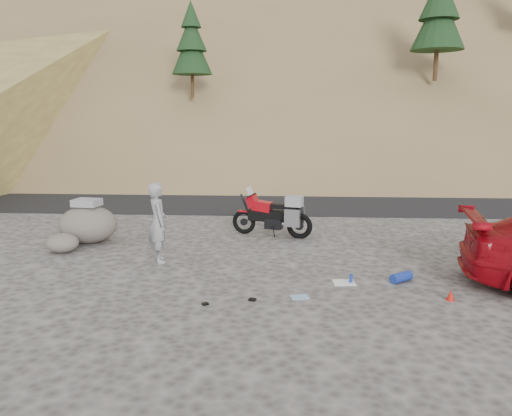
{
  "coord_description": "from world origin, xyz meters",
  "views": [
    {
      "loc": [
        0.66,
        -11.04,
        3.43
      ],
      "look_at": [
        -0.12,
        1.74,
        1.0
      ],
      "focal_mm": 35.0,
      "sensor_mm": 36.0,
      "label": 1
    }
  ],
  "objects": [
    {
      "name": "man",
      "position": [
        -2.3,
        0.12,
        0.0
      ],
      "size": [
        0.68,
        0.8,
        1.87
      ],
      "primitive_type": "imported",
      "rotation": [
        0.0,
        0.0,
        1.98
      ],
      "color": "gray",
      "rests_on": "ground"
    },
    {
      "name": "road",
      "position": [
        0.0,
        9.0,
        0.0
      ],
      "size": [
        120.0,
        7.0,
        0.05
      ],
      "primitive_type": "cube",
      "color": "black",
      "rests_on": "ground"
    },
    {
      "name": "gear_funnel",
      "position": [
        3.75,
        -2.02,
        0.1
      ],
      "size": [
        0.18,
        0.18,
        0.2
      ],
      "primitive_type": "cone",
      "rotation": [
        0.0,
        0.0,
        -0.21
      ],
      "color": "red",
      "rests_on": "ground"
    },
    {
      "name": "hillside",
      "position": [
        -0.05,
        40.88,
        11.08
      ],
      "size": [
        120.0,
        73.0,
        46.72
      ],
      "color": "brown",
      "rests_on": "ground"
    },
    {
      "name": "gear_blue_cloth",
      "position": [
        0.94,
        -2.03,
        0.01
      ],
      "size": [
        0.39,
        0.32,
        0.01
      ],
      "primitive_type": "cube",
      "rotation": [
        0.0,
        0.0,
        0.25
      ],
      "color": "#81A9C8",
      "rests_on": "ground"
    },
    {
      "name": "gear_glove_b",
      "position": [
        -0.79,
        -2.51,
        0.02
      ],
      "size": [
        0.14,
        0.13,
        0.04
      ],
      "primitive_type": "cube",
      "rotation": [
        0.0,
        0.0,
        0.69
      ],
      "color": "black",
      "rests_on": "ground"
    },
    {
      "name": "small_rock",
      "position": [
        -4.92,
        0.75,
        0.24
      ],
      "size": [
        0.92,
        0.85,
        0.48
      ],
      "rotation": [
        0.0,
        0.0,
        0.18
      ],
      "color": "#514C45",
      "rests_on": "ground"
    },
    {
      "name": "gear_blue_mat",
      "position": [
        3.06,
        -1.02,
        0.1
      ],
      "size": [
        0.53,
        0.46,
        0.2
      ],
      "primitive_type": "cylinder",
      "rotation": [
        0.0,
        1.57,
        0.63
      ],
      "color": "#193197",
      "rests_on": "ground"
    },
    {
      "name": "gear_glove_a",
      "position": [
        0.06,
        -2.24,
        0.02
      ],
      "size": [
        0.16,
        0.13,
        0.04
      ],
      "primitive_type": "cube",
      "rotation": [
        0.0,
        0.0,
        -0.34
      ],
      "color": "black",
      "rests_on": "ground"
    },
    {
      "name": "ground",
      "position": [
        0.0,
        0.0,
        0.0
      ],
      "size": [
        140.0,
        140.0,
        0.0
      ],
      "primitive_type": "plane",
      "color": "#413F3C",
      "rests_on": "ground"
    },
    {
      "name": "boulder",
      "position": [
        -4.63,
        1.72,
        0.52
      ],
      "size": [
        1.91,
        1.77,
        1.19
      ],
      "rotation": [
        0.0,
        0.0,
        -0.36
      ],
      "color": "#514C45",
      "rests_on": "ground"
    },
    {
      "name": "motorcycle",
      "position": [
        0.37,
        2.74,
        0.6
      ],
      "size": [
        2.32,
        1.04,
        1.41
      ],
      "rotation": [
        0.0,
        0.0,
        -0.27
      ],
      "color": "black",
      "rests_on": "ground"
    },
    {
      "name": "gear_white_cloth",
      "position": [
        1.88,
        -1.15,
        0.01
      ],
      "size": [
        0.48,
        0.43,
        0.01
      ],
      "primitive_type": "cube",
      "rotation": [
        0.0,
        0.0,
        0.08
      ],
      "color": "white",
      "rests_on": "ground"
    },
    {
      "name": "gear_bottle",
      "position": [
        2.02,
        -1.15,
        0.1
      ],
      "size": [
        0.08,
        0.08,
        0.19
      ],
      "primitive_type": "cylinder",
      "rotation": [
        0.0,
        0.0,
        0.17
      ],
      "color": "#193197",
      "rests_on": "ground"
    }
  ]
}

